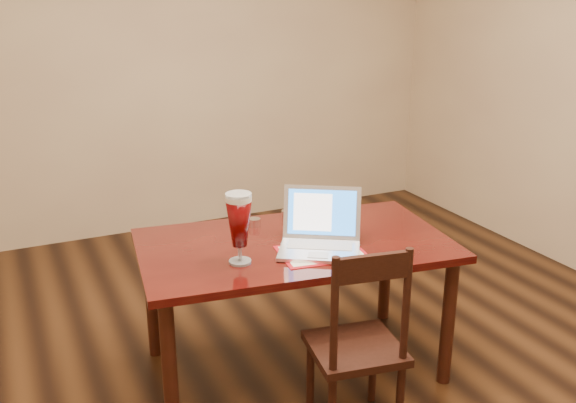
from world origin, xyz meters
name	(u,v)px	position (x,y,z in m)	size (l,w,h in m)	color
ground	(315,396)	(0.00, 0.00, 0.00)	(5.00, 5.00, 0.00)	black
room_shell	(321,4)	(0.00, 0.00, 1.76)	(4.51, 5.01, 2.71)	tan
dining_table	(293,255)	(0.00, 0.25, 0.62)	(1.55, 1.00, 1.00)	#430D09
dining_chair	(358,346)	(0.05, -0.28, 0.41)	(0.42, 0.41, 0.87)	black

